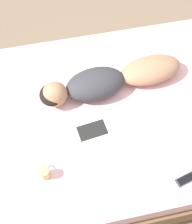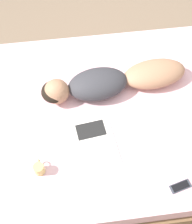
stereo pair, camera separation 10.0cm
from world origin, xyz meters
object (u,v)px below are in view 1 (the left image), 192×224
at_px(open_magazine, 97,142).
at_px(cell_phone, 186,179).
at_px(person, 109,80).
at_px(coffee_mug, 44,173).

xyz_separation_m(open_magazine, cell_phone, (-0.41, -0.55, 0.00)).
bearing_deg(cell_phone, person, 7.93).
bearing_deg(person, open_magazine, 150.74).
bearing_deg(person, cell_phone, -164.24).
bearing_deg(coffee_mug, open_magazine, -66.53).
bearing_deg(cell_phone, coffee_mug, 62.34).
relative_size(person, cell_phone, 7.56).
xyz_separation_m(open_magazine, coffee_mug, (-0.18, 0.41, 0.05)).
bearing_deg(coffee_mug, cell_phone, -103.83).
bearing_deg(cell_phone, open_magazine, 39.34).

